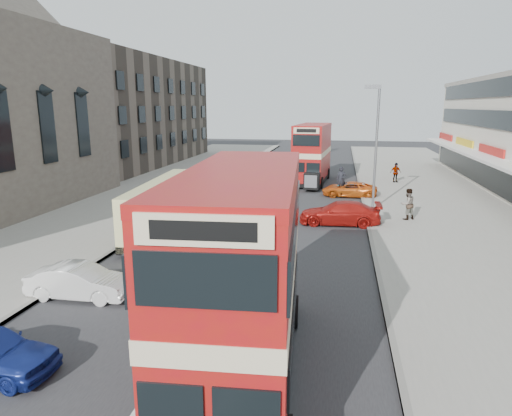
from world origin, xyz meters
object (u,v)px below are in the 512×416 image
Objects in this scene: car_left_front at (80,282)px; cyclist at (341,186)px; street_lamp at (375,139)px; car_right_b at (349,189)px; pedestrian_near at (408,204)px; pedestrian_far at (396,172)px; bus_second at (312,153)px; bus_main at (243,274)px; coach at (171,204)px; car_right_a at (340,213)px.

cyclist is (9.24, 20.69, 0.18)m from car_left_front.
street_lamp is 6.46m from car_right_b.
street_lamp is 6.48m from cyclist.
cyclist is at bearing -92.62° from pedestrian_near.
pedestrian_far is (2.74, 11.38, -3.77)m from street_lamp.
street_lamp is at bearing -36.65° from car_left_front.
cyclist is (2.62, -6.00, -1.86)m from bus_second.
bus_main reaches higher than bus_second.
cyclist is at bearing 46.65° from coach.
car_right_a is at bearing -130.13° from pedestrian_far.
car_left_front is 1.63× the size of cyclist.
street_lamp is 0.81× the size of coach.
car_right_a is at bearing -102.90° from bus_main.
pedestrian_far is (4.12, 6.68, 0.44)m from car_right_b.
street_lamp is at bearing 117.56° from bus_second.
bus_second is 6.81m from cyclist.
bus_second reaches higher than pedestrian_near.
pedestrian_near is at bearing -64.90° from cyclist.
car_right_a is 1.14× the size of car_right_b.
pedestrian_far reaches higher than car_right_b.
pedestrian_far is at bearing -107.38° from bus_main.
bus_second is at bearing 64.53° from coach.
pedestrian_near is at bearing -115.96° from pedestrian_far.
coach is at bearing -72.47° from car_right_a.
bus_main reaches higher than cyclist.
bus_second is at bearing -148.45° from car_right_b.
coach is 14.86m from cyclist.
pedestrian_far is at bearing -28.60° from car_left_front.
street_lamp reaches higher than car_left_front.
street_lamp is at bearing -126.11° from pedestrian_far.
car_left_front is at bearing -38.51° from car_right_a.
car_left_front is at bearing -95.21° from coach.
coach is at bearing -37.26° from car_right_b.
car_left_front is 0.80× the size of car_right_a.
car_right_b is 2.39× the size of pedestrian_far.
bus_second is at bearing -15.44° from car_left_front.
car_right_b is 1.80× the size of cyclist.
cyclist reaches higher than car_left_front.
coach is at bearing -149.87° from pedestrian_far.
coach reaches higher than pedestrian_near.
car_right_b is 0.68m from cyclist.
coach is 15.29m from car_right_b.
bus_main reaches higher than pedestrian_far.
bus_second is at bearing 113.47° from street_lamp.
bus_main is 30.17m from bus_second.
street_lamp is 4.68× the size of pedestrian_far.
coach reaches higher than car_right_b.
car_right_b is 2.18× the size of pedestrian_near.
car_right_b is at bearing -27.03° from car_left_front.
car_left_front is 30.76m from pedestrian_far.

